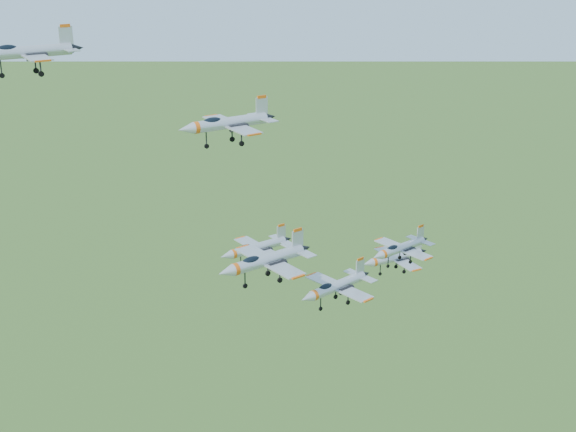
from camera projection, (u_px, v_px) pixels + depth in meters
jet_lead at (25, 52)px, 89.27m from camera, size 12.94×10.67×3.46m
jet_left_high at (227, 123)px, 93.93m from camera, size 12.93×10.61×3.47m
jet_right_high at (265, 260)px, 90.10m from camera, size 12.86×10.65×3.44m
jet_left_low at (256, 248)px, 112.10m from camera, size 11.97×9.88×3.20m
jet_right_low at (336, 286)px, 92.42m from camera, size 11.18×9.36×2.99m
jet_trail at (401, 248)px, 124.82m from camera, size 12.59×10.49×3.36m
jet_extra at (395, 257)px, 137.71m from camera, size 13.40×11.11×3.58m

